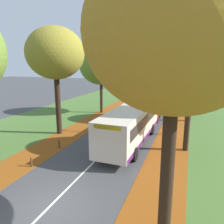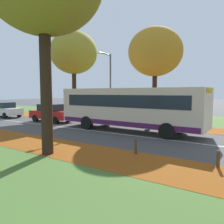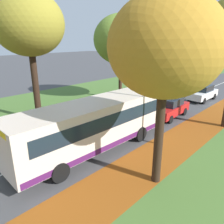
% 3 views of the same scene
% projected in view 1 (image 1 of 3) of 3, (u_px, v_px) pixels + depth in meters
% --- Properties ---
extents(ground_plane, '(160.00, 160.00, 0.00)m').
position_uv_depth(ground_plane, '(49.00, 207.00, 10.13)').
color(ground_plane, '#424244').
extents(grass_verge_left, '(12.00, 90.00, 0.01)m').
position_uv_depth(grass_verge_left, '(79.00, 109.00, 31.53)').
color(grass_verge_left, '#476B2D').
rests_on(grass_verge_left, ground).
extents(leaf_litter_left, '(2.80, 60.00, 0.00)m').
position_uv_depth(leaf_litter_left, '(89.00, 123.00, 24.51)').
color(leaf_litter_left, '#8C4714').
rests_on(leaf_litter_left, grass_verge_left).
extents(grass_verge_right, '(12.00, 90.00, 0.01)m').
position_uv_depth(grass_verge_right, '(219.00, 120.00, 25.47)').
color(grass_verge_right, '#476B2D').
rests_on(grass_verge_right, ground).
extents(leaf_litter_right, '(2.80, 60.00, 0.00)m').
position_uv_depth(leaf_litter_right, '(174.00, 131.00, 21.48)').
color(leaf_litter_right, '#8C4714').
rests_on(leaf_litter_right, grass_verge_right).
extents(road_centre_line, '(0.12, 80.00, 0.01)m').
position_uv_depth(road_centre_line, '(141.00, 114.00, 28.50)').
color(road_centre_line, silver).
rests_on(road_centre_line, ground).
extents(tree_left_near, '(5.14, 5.14, 9.71)m').
position_uv_depth(tree_left_near, '(55.00, 54.00, 19.21)').
color(tree_left_near, black).
rests_on(tree_left_near, ground).
extents(tree_left_mid, '(5.62, 5.62, 8.82)m').
position_uv_depth(tree_left_mid, '(101.00, 65.00, 28.20)').
color(tree_left_mid, '#382619').
rests_on(tree_left_mid, ground).
extents(tree_right_nearest, '(5.75, 5.75, 10.06)m').
position_uv_depth(tree_right_nearest, '(176.00, 33.00, 6.64)').
color(tree_right_nearest, black).
rests_on(tree_right_nearest, ground).
extents(tree_right_near, '(4.56, 4.56, 8.17)m').
position_uv_depth(tree_right_near, '(191.00, 70.00, 15.45)').
color(tree_right_near, black).
rests_on(tree_right_near, ground).
extents(tree_right_mid, '(5.08, 5.08, 9.28)m').
position_uv_depth(tree_right_mid, '(193.00, 59.00, 23.83)').
color(tree_right_mid, black).
rests_on(tree_right_mid, ground).
extents(bollard_third, '(0.12, 0.12, 0.63)m').
position_uv_depth(bollard_third, '(31.00, 162.00, 14.05)').
color(bollard_third, '#4C3823').
rests_on(bollard_third, ground).
extents(bollard_fourth, '(0.12, 0.12, 0.65)m').
position_uv_depth(bollard_fourth, '(59.00, 144.00, 17.06)').
color(bollard_fourth, '#4C3823').
rests_on(bollard_fourth, ground).
extents(streetlamp_right, '(1.89, 0.28, 6.00)m').
position_uv_depth(streetlamp_right, '(165.00, 95.00, 19.76)').
color(streetlamp_right, '#47474C').
rests_on(streetlamp_right, ground).
extents(bus, '(2.85, 10.46, 2.98)m').
position_uv_depth(bus, '(131.00, 123.00, 17.92)').
color(bus, beige).
rests_on(bus, ground).
extents(car_red_lead, '(1.90, 4.26, 1.62)m').
position_uv_depth(car_red_lead, '(152.00, 113.00, 25.65)').
color(car_red_lead, '#B21919').
rests_on(car_red_lead, ground).
extents(car_white_following, '(1.89, 4.26, 1.62)m').
position_uv_depth(car_white_following, '(159.00, 103.00, 32.32)').
color(car_white_following, silver).
rests_on(car_white_following, ground).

